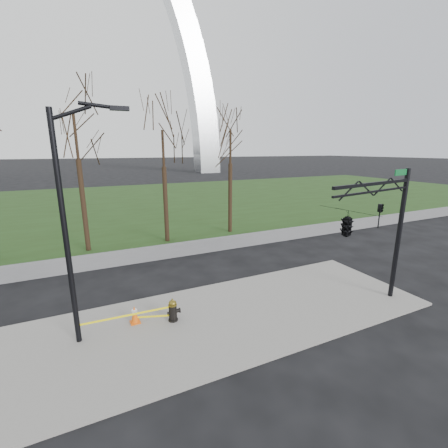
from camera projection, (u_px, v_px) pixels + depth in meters
name	position (u px, v px, depth m)	size (l,w,h in m)	color
ground	(221.00, 319.00, 12.39)	(500.00, 500.00, 0.00)	black
sidewalk	(221.00, 318.00, 12.38)	(18.00, 6.00, 0.10)	gray
grass_strip	(123.00, 203.00, 38.70)	(120.00, 40.00, 0.06)	#1F3513
guardrail	(169.00, 251.00, 19.30)	(60.00, 0.30, 0.90)	#59595B
gateway_arch	(86.00, 36.00, 70.36)	(66.00, 6.00, 65.00)	silver
tree_row	(32.00, 181.00, 18.69)	(31.31, 4.00, 9.79)	black
fire_hydrant	(173.00, 311.00, 12.03)	(0.58, 0.38, 0.94)	black
traffic_cone	(135.00, 314.00, 11.89)	(0.39, 0.39, 0.73)	#E8590C
street_light	(71.00, 215.00, 9.82)	(2.39, 0.29, 8.21)	black
traffic_signal_mast	(359.00, 221.00, 11.43)	(5.05, 2.54, 6.00)	black
caution_tape	(136.00, 316.00, 11.54)	(3.42, 0.49, 0.47)	yellow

